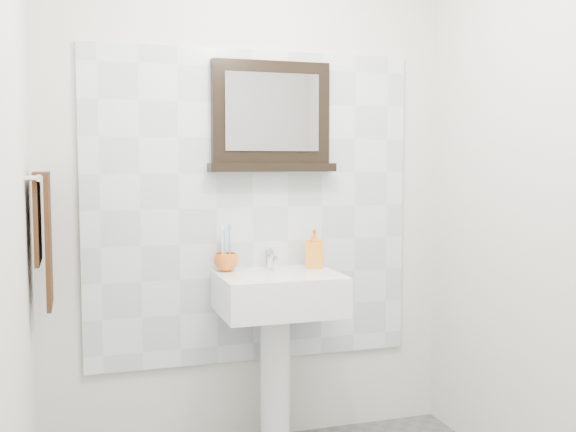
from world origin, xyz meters
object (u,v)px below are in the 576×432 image
at_px(framed_mirror, 271,120).
at_px(toothbrush_cup, 226,262).
at_px(soap_dispenser, 314,248).
at_px(pedestal_sink, 278,312).
at_px(hand_towel, 44,229).

bearing_deg(framed_mirror, toothbrush_cup, -165.42).
bearing_deg(toothbrush_cup, soap_dispenser, -2.39).
height_order(pedestal_sink, framed_mirror, framed_mirror).
bearing_deg(framed_mirror, hand_towel, -168.02).
height_order(soap_dispenser, framed_mirror, framed_mirror).
distance_m(pedestal_sink, hand_towel, 1.09).
xyz_separation_m(pedestal_sink, soap_dispenser, (0.22, 0.11, 0.28)).
height_order(toothbrush_cup, framed_mirror, framed_mirror).
distance_m(pedestal_sink, soap_dispenser, 0.37).
xyz_separation_m(toothbrush_cup, hand_towel, (-0.79, -0.16, 0.20)).
distance_m(pedestal_sink, framed_mirror, 0.91).
bearing_deg(hand_towel, soap_dispenser, 6.45).
relative_size(toothbrush_cup, soap_dispenser, 0.58).
bearing_deg(soap_dispenser, hand_towel, -153.20).
bearing_deg(hand_towel, pedestal_sink, 1.84).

